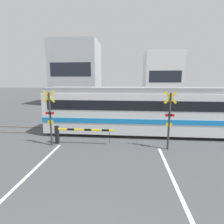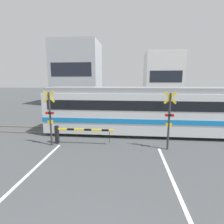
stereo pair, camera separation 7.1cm
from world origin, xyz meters
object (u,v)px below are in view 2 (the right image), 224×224
object	(u,v)px
crossing_barrier_far	(141,116)
crossing_signal_right	(169,118)
crossing_barrier_near	(71,132)
crossing_signal_left	(50,116)
commuter_train	(190,110)
pedestrian	(119,108)

from	to	relation	value
crossing_barrier_far	crossing_signal_right	distance (m)	5.59
crossing_barrier_near	crossing_signal_left	distance (m)	1.55
crossing_barrier_near	crossing_signal_left	size ratio (longest dim) A/B	1.11
commuter_train	crossing_signal_left	distance (m)	9.20
crossing_signal_left	crossing_signal_right	world-z (taller)	same
pedestrian	crossing_signal_left	bearing A→B (deg)	-112.17
pedestrian	crossing_signal_right	bearing A→B (deg)	-69.52
commuter_train	crossing_signal_right	distance (m)	3.52
crossing_barrier_near	crossing_barrier_far	bearing A→B (deg)	48.11
pedestrian	commuter_train	bearing A→B (deg)	-47.41
crossing_signal_right	crossing_barrier_near	bearing A→B (deg)	176.63
crossing_barrier_near	pedestrian	world-z (taller)	pedestrian
pedestrian	crossing_barrier_near	bearing A→B (deg)	-106.30
commuter_train	crossing_signal_left	bearing A→B (deg)	-161.89
crossing_signal_right	pedestrian	size ratio (longest dim) A/B	1.94
crossing_barrier_far	crossing_signal_left	world-z (taller)	crossing_signal_left
crossing_barrier_near	crossing_signal_right	bearing A→B (deg)	-3.37
crossing_barrier_far	crossing_signal_right	xyz separation A→B (m)	(1.08, -5.38, 1.06)
commuter_train	crossing_signal_right	bearing A→B (deg)	-125.64
commuter_train	crossing_signal_right	world-z (taller)	commuter_train
commuter_train	pedestrian	distance (m)	7.80
crossing_signal_left	pedestrian	distance (m)	9.29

